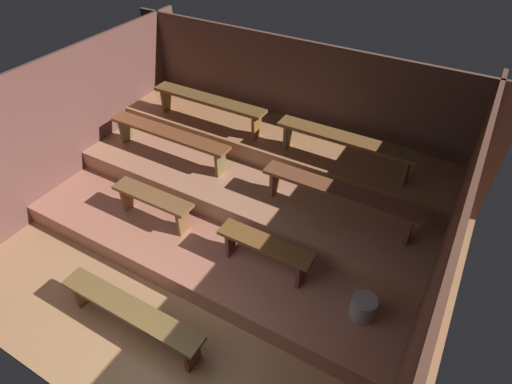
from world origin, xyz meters
The scene contains 15 objects.
ground centered at (0.00, 2.29, -0.04)m, with size 6.28×5.39×0.08m, color #9B6F4A.
wall_back centered at (0.00, 4.62, 1.10)m, with size 6.28×0.06×2.21m, color brown.
wall_left centered at (-2.77, 2.29, 1.10)m, with size 0.06×5.39×2.21m, color brown.
wall_right centered at (2.77, 2.29, 1.10)m, with size 0.06×5.39×2.21m, color brown.
platform_lower centered at (0.00, 2.89, 0.15)m, with size 5.48×3.41×0.29m, color #A1634E.
platform_middle centered at (0.00, 3.46, 0.44)m, with size 5.48×2.25×0.29m, color #A56F53.
platform_upper centered at (0.00, 4.01, 0.73)m, with size 5.48×1.15×0.29m, color #A26C46.
bench_floor_center centered at (-0.07, 0.55, 0.37)m, with size 1.91×0.29×0.45m.
bench_lower_left centered at (-0.89, 1.95, 0.64)m, with size 1.24×0.29×0.45m.
bench_lower_right centered at (0.89, 1.95, 0.64)m, with size 1.24×0.29×0.45m.
bench_middle_left centered at (-1.40, 3.00, 0.96)m, with size 2.13×0.29×0.45m.
bench_middle_right centered at (1.40, 3.00, 0.96)m, with size 2.13×0.29×0.45m.
bench_upper_left centered at (-1.16, 3.76, 1.25)m, with size 2.01×0.29×0.45m.
bench_upper_right centered at (1.16, 3.76, 1.25)m, with size 2.01×0.29×0.45m.
pail_lower centered at (2.20, 1.87, 0.43)m, with size 0.29×0.29×0.28m, color gray.
Camera 1 is at (2.54, -1.16, 4.46)m, focal length 29.49 mm.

